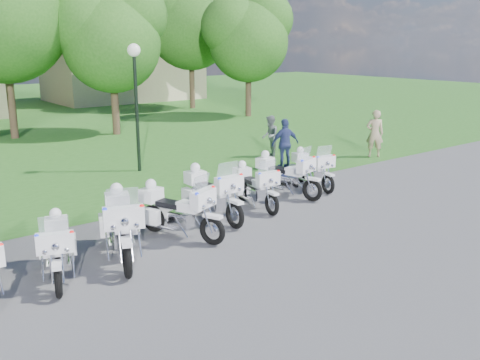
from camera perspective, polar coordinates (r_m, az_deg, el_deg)
ground at (r=13.12m, az=2.36°, el=-5.23°), size 100.00×100.00×0.00m
motorcycle_1 at (r=10.91m, az=-18.93°, el=-6.81°), size 1.17×2.08×1.46m
motorcycle_2 at (r=11.49m, az=-12.57°, el=-4.66°), size 1.41×2.46×1.73m
motorcycle_3 at (r=12.47m, az=-6.79°, el=-3.17°), size 1.32×2.25×1.59m
motorcycle_4 at (r=13.72m, az=-3.07°, el=-1.37°), size 0.80×2.41×1.62m
motorcycle_5 at (r=14.69m, az=1.53°, el=-0.59°), size 0.88×2.13×1.44m
motorcycle_6 at (r=15.82m, az=4.78°, el=0.63°), size 1.08×2.27×1.55m
motorcycle_7 at (r=16.85m, az=7.64°, el=1.24°), size 0.96×2.11×1.43m
lamp_post at (r=18.76m, az=-11.13°, el=10.77°), size 0.44×0.44×4.38m
tree_1 at (r=27.31m, az=-24.26°, el=16.61°), size 6.81×5.81×9.08m
tree_2 at (r=26.88m, az=-13.71°, el=14.90°), size 5.44×4.64×7.25m
tree_3 at (r=32.80m, az=0.82°, el=15.27°), size 5.52×4.71×7.36m
tree_4 at (r=37.18m, az=-5.40°, el=16.96°), size 6.86×5.86×9.15m
building_east at (r=43.82m, az=-12.32°, el=11.10°), size 11.44×7.28×4.10m
bystander_a at (r=21.74m, az=14.18°, el=4.81°), size 0.80×0.79×1.86m
bystander_b at (r=21.12m, az=3.21°, el=4.65°), size 1.00×1.00×1.64m
bystander_c at (r=19.19m, az=4.84°, el=3.86°), size 1.13×0.70×1.80m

